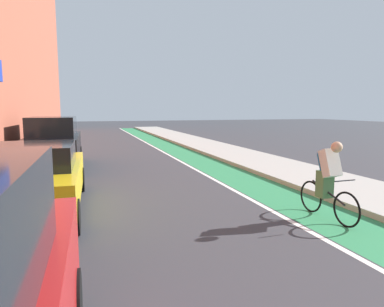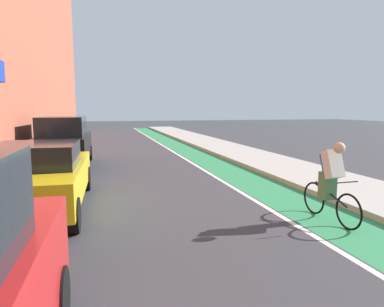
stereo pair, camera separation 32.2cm
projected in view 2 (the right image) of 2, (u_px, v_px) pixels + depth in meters
name	position (u px, v px, depth m)	size (l,w,h in m)	color
ground_plane	(134.00, 156.00, 16.52)	(97.56, 97.56, 0.00)	#38383D
bike_lane_paint	(186.00, 149.00, 19.22)	(1.60, 44.35, 0.00)	#2D8451
lane_divider_stripe	(170.00, 150.00, 18.99)	(0.12, 44.35, 0.00)	white
sidewalk_right	(222.00, 147.00, 19.76)	(2.72, 44.35, 0.14)	#A8A59E
parked_sedan_yellow_cab	(38.00, 176.00, 7.60)	(2.09, 4.58, 1.53)	yellow
parked_suv_black	(64.00, 142.00, 13.06)	(1.89, 4.69, 1.98)	black
cyclist_mid	(331.00, 180.00, 6.88)	(0.48, 1.75, 1.63)	black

